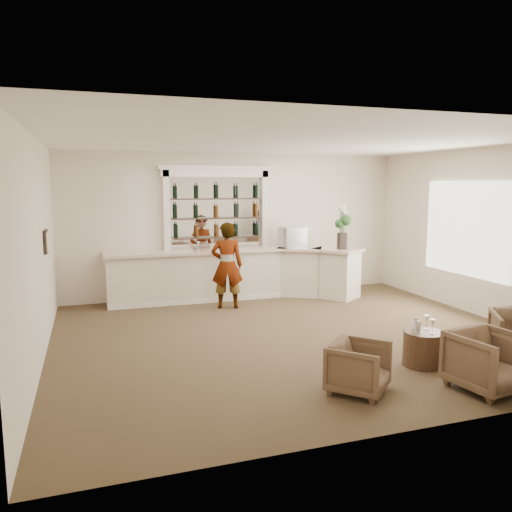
% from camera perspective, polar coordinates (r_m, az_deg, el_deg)
% --- Properties ---
extents(ground, '(8.00, 8.00, 0.00)m').
position_cam_1_polar(ground, '(8.75, 4.38, -9.04)').
color(ground, brown).
rests_on(ground, ground).
extents(room_shell, '(8.04, 7.02, 3.32)m').
position_cam_1_polar(room_shell, '(9.08, 3.75, 6.61)').
color(room_shell, beige).
rests_on(room_shell, ground).
extents(bar_counter, '(5.72, 1.80, 1.14)m').
position_cam_1_polar(bar_counter, '(11.31, -2.24, -2.06)').
color(bar_counter, beige).
rests_on(bar_counter, ground).
extents(back_bar_alcove, '(2.64, 0.25, 3.00)m').
position_cam_1_polar(back_bar_alcove, '(11.45, -4.49, 5.40)').
color(back_bar_alcove, white).
rests_on(back_bar_alcove, ground).
extents(cocktail_table, '(0.57, 0.57, 0.50)m').
position_cam_1_polar(cocktail_table, '(7.68, 18.55, -9.98)').
color(cocktail_table, '#4E3321').
rests_on(cocktail_table, ground).
extents(sommelier, '(0.75, 0.59, 1.82)m').
position_cam_1_polar(sommelier, '(10.43, -3.33, -1.08)').
color(sommelier, gray).
rests_on(sommelier, ground).
extents(armchair_left, '(0.98, 0.98, 0.64)m').
position_cam_1_polar(armchair_left, '(6.52, 11.66, -12.37)').
color(armchair_left, brown).
rests_on(armchair_left, ground).
extents(armchair_center, '(0.94, 0.96, 0.76)m').
position_cam_1_polar(armchair_center, '(7.06, 24.96, -10.85)').
color(armchair_center, brown).
rests_on(armchair_center, ground).
extents(espresso_machine, '(0.57, 0.49, 0.47)m').
position_cam_1_polar(espresso_machine, '(11.56, 4.19, 2.17)').
color(espresso_machine, silver).
rests_on(espresso_machine, bar_counter).
extents(flower_vase, '(0.26, 0.26, 0.98)m').
position_cam_1_polar(flower_vase, '(11.35, 9.84, 3.55)').
color(flower_vase, black).
rests_on(flower_vase, bar_counter).
extents(wine_glass_bar_left, '(0.07, 0.07, 0.21)m').
position_cam_1_polar(wine_glass_bar_left, '(11.03, -4.42, 1.19)').
color(wine_glass_bar_left, white).
rests_on(wine_glass_bar_left, bar_counter).
extents(wine_glass_bar_right, '(0.07, 0.07, 0.21)m').
position_cam_1_polar(wine_glass_bar_right, '(11.00, -6.61, 1.13)').
color(wine_glass_bar_right, white).
rests_on(wine_glass_bar_right, bar_counter).
extents(wine_glass_tbl_a, '(0.07, 0.07, 0.21)m').
position_cam_1_polar(wine_glass_tbl_a, '(7.53, 17.80, -7.48)').
color(wine_glass_tbl_a, white).
rests_on(wine_glass_tbl_a, cocktail_table).
extents(wine_glass_tbl_b, '(0.07, 0.07, 0.21)m').
position_cam_1_polar(wine_glass_tbl_b, '(7.70, 18.91, -7.19)').
color(wine_glass_tbl_b, white).
rests_on(wine_glass_tbl_b, cocktail_table).
extents(wine_glass_tbl_c, '(0.07, 0.07, 0.21)m').
position_cam_1_polar(wine_glass_tbl_c, '(7.51, 19.52, -7.62)').
color(wine_glass_tbl_c, white).
rests_on(wine_glass_tbl_c, cocktail_table).
extents(napkin_holder, '(0.08, 0.08, 0.12)m').
position_cam_1_polar(napkin_holder, '(7.69, 17.91, -7.52)').
color(napkin_holder, silver).
rests_on(napkin_holder, cocktail_table).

